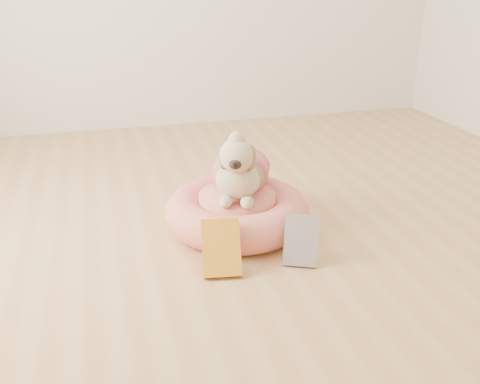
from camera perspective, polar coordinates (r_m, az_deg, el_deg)
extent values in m
plane|color=tan|center=(2.14, 3.77, -8.71)|extent=(4.50, 4.50, 0.00)
cylinder|color=#E55A59|center=(2.47, -0.30, -2.77)|extent=(0.48, 0.48, 0.10)
torus|color=#E55A59|center=(2.46, -0.31, -2.03)|extent=(0.66, 0.66, 0.17)
cylinder|color=#E55A59|center=(2.44, -0.31, -1.18)|extent=(0.35, 0.35, 0.09)
cube|color=gold|center=(2.11, -2.02, -5.97)|extent=(0.17, 0.17, 0.21)
cube|color=silver|center=(2.19, 6.51, -5.14)|extent=(0.17, 0.16, 0.20)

